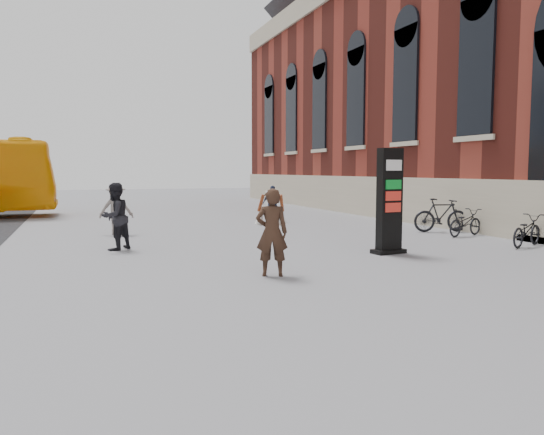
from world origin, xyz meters
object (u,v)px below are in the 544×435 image
object	(u,v)px
woman	(272,231)
bike_6	(465,223)
pedestrian_c	(273,204)
info_pylon	(389,201)
pedestrian_a	(115,217)
pedestrian_b	(116,209)
bike_4	(527,231)
bike_7	(441,215)

from	to	relation	value
woman	bike_6	distance (m)	8.87
pedestrian_c	info_pylon	bearing A→B (deg)	121.31
info_pylon	bike_6	size ratio (longest dim) A/B	1.60
pedestrian_a	pedestrian_c	distance (m)	8.79
pedestrian_a	pedestrian_b	distance (m)	3.55
woman	bike_6	world-z (taller)	woman
pedestrian_a	bike_4	world-z (taller)	pedestrian_a
bike_6	woman	bearing A→B (deg)	98.94
bike_4	info_pylon	bearing A→B (deg)	64.32
bike_6	bike_7	xyz separation A→B (m)	(0.00, 1.19, 0.14)
pedestrian_a	bike_4	bearing A→B (deg)	120.19
pedestrian_b	pedestrian_c	xyz separation A→B (m)	(6.30, 2.31, -0.10)
pedestrian_a	bike_6	xyz separation A→B (m)	(10.65, -0.75, -0.45)
bike_7	bike_6	bearing A→B (deg)	-166.14
pedestrian_b	bike_4	world-z (taller)	pedestrian_b
pedestrian_c	pedestrian_b	bearing A→B (deg)	52.36
info_pylon	woman	size ratio (longest dim) A/B	1.52
woman	bike_4	bearing A→B (deg)	-152.06
pedestrian_c	bike_6	bearing A→B (deg)	153.99
pedestrian_a	bike_7	size ratio (longest dim) A/B	0.93
pedestrian_c	bike_7	size ratio (longest dim) A/B	0.77
info_pylon	pedestrian_c	xyz separation A→B (m)	(0.14, 8.81, -0.58)
pedestrian_a	pedestrian_c	bearing A→B (deg)	178.70
info_pylon	pedestrian_c	size ratio (longest dim) A/B	1.80
pedestrian_b	bike_4	bearing A→B (deg)	157.73
pedestrian_b	bike_4	distance (m)	12.39
woman	bike_4	xyz separation A→B (m)	(7.97, 1.40, -0.45)
pedestrian_a	pedestrian_c	xyz separation A→B (m)	(6.56, 5.85, -0.15)
info_pylon	bike_4	world-z (taller)	info_pylon
woman	pedestrian_b	xyz separation A→B (m)	(-2.42, 8.15, -0.05)
pedestrian_c	woman	bearing A→B (deg)	101.87
woman	bike_7	size ratio (longest dim) A/B	0.91
bike_6	pedestrian_b	bearing A→B (deg)	50.64
woman	pedestrian_b	bearing A→B (deg)	-55.49
bike_7	info_pylon	bearing A→B (deg)	142.65
bike_6	pedestrian_a	bearing A→B (deg)	69.05
info_pylon	bike_7	xyz separation A→B (m)	(4.23, 3.40, -0.74)
bike_4	bike_7	bearing A→B (deg)	-22.22
pedestrian_b	pedestrian_a	bearing A→B (deg)	96.56
info_pylon	pedestrian_b	distance (m)	8.97
woman	bike_4	size ratio (longest dim) A/B	1.04
pedestrian_a	pedestrian_c	world-z (taller)	pedestrian_a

